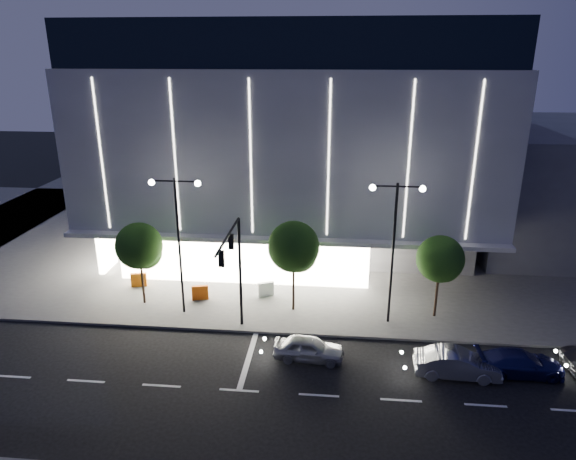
% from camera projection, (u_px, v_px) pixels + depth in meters
% --- Properties ---
extents(ground, '(160.00, 160.00, 0.00)m').
position_uv_depth(ground, '(207.00, 371.00, 27.27)').
color(ground, black).
rests_on(ground, ground).
extents(sidewalk_museum, '(70.00, 40.00, 0.15)m').
position_uv_depth(sidewalk_museum, '(319.00, 227.00, 49.33)').
color(sidewalk_museum, '#474747').
rests_on(sidewalk_museum, ground).
extents(museum, '(30.00, 25.80, 18.00)m').
position_uv_depth(museum, '(297.00, 133.00, 44.88)').
color(museum, '#4C4C51').
rests_on(museum, ground).
extents(annex_building, '(16.00, 20.00, 10.00)m').
position_uv_depth(annex_building, '(555.00, 182.00, 45.80)').
color(annex_building, '#4C4C51').
rests_on(annex_building, ground).
extents(traffic_mast, '(0.33, 5.89, 7.07)m').
position_uv_depth(traffic_mast, '(235.00, 260.00, 28.65)').
color(traffic_mast, black).
rests_on(traffic_mast, ground).
extents(street_lamp_west, '(3.16, 0.36, 9.00)m').
position_uv_depth(street_lamp_west, '(178.00, 227.00, 31.20)').
color(street_lamp_west, black).
rests_on(street_lamp_west, ground).
extents(street_lamp_east, '(3.16, 0.36, 9.00)m').
position_uv_depth(street_lamp_east, '(394.00, 234.00, 30.03)').
color(street_lamp_east, black).
rests_on(street_lamp_east, ground).
extents(tree_left, '(3.02, 3.02, 5.72)m').
position_uv_depth(tree_left, '(140.00, 248.00, 33.07)').
color(tree_left, black).
rests_on(tree_left, ground).
extents(tree_mid, '(3.25, 3.25, 6.15)m').
position_uv_depth(tree_mid, '(294.00, 249.00, 32.06)').
color(tree_mid, black).
rests_on(tree_mid, ground).
extents(tree_right, '(2.91, 2.91, 5.51)m').
position_uv_depth(tree_right, '(440.00, 261.00, 31.40)').
color(tree_right, black).
rests_on(tree_right, ground).
extents(car_lead, '(3.99, 1.82, 1.33)m').
position_uv_depth(car_lead, '(309.00, 348.00, 28.09)').
color(car_lead, '#A0A3A7').
rests_on(car_lead, ground).
extents(car_second, '(4.41, 1.68, 1.44)m').
position_uv_depth(car_second, '(457.00, 364.00, 26.63)').
color(car_second, '#A1A4A9').
rests_on(car_second, ground).
extents(car_third, '(4.57, 2.01, 1.31)m').
position_uv_depth(car_third, '(520.00, 363.00, 26.80)').
color(car_third, '#161752').
rests_on(car_third, ground).
extents(barrier_a, '(1.13, 0.45, 1.00)m').
position_uv_depth(barrier_a, '(139.00, 280.00, 36.52)').
color(barrier_a, '#D55E0B').
rests_on(barrier_a, sidewalk_museum).
extents(barrier_c, '(1.13, 0.51, 1.00)m').
position_uv_depth(barrier_c, '(200.00, 293.00, 34.59)').
color(barrier_c, '#EA580D').
rests_on(barrier_c, sidewalk_museum).
extents(barrier_d, '(1.11, 0.68, 1.00)m').
position_uv_depth(barrier_d, '(266.00, 289.00, 35.09)').
color(barrier_d, white).
rests_on(barrier_d, sidewalk_museum).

